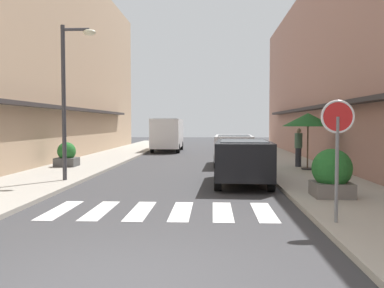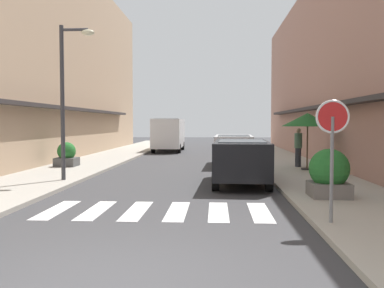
# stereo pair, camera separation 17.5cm
# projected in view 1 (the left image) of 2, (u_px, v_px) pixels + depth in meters

# --- Properties ---
(ground_plane) EXTENTS (82.87, 82.87, 0.00)m
(ground_plane) POSITION_uv_depth(u_px,v_px,m) (188.00, 165.00, 20.38)
(ground_plane) COLOR #38383A
(sidewalk_left) EXTENTS (3.16, 52.74, 0.12)m
(sidewalk_left) POSITION_uv_depth(u_px,v_px,m) (89.00, 164.00, 20.62)
(sidewalk_left) COLOR #9E998E
(sidewalk_left) RESTS_ON ground_plane
(sidewalk_right) EXTENTS (3.16, 52.74, 0.12)m
(sidewalk_right) POSITION_uv_depth(u_px,v_px,m) (289.00, 165.00, 20.15)
(sidewalk_right) COLOR #ADA899
(sidewalk_right) RESTS_ON ground_plane
(building_row_left) EXTENTS (5.50, 35.90, 11.30)m
(building_row_left) POSITION_uv_depth(u_px,v_px,m) (14.00, 53.00, 21.42)
(building_row_left) COLOR tan
(building_row_left) RESTS_ON ground_plane
(building_row_right) EXTENTS (5.50, 35.90, 9.77)m
(building_row_right) POSITION_uv_depth(u_px,v_px,m) (370.00, 65.00, 20.59)
(building_row_right) COLOR #A87A6B
(building_row_right) RESTS_ON ground_plane
(crosswalk) EXTENTS (5.20, 2.20, 0.01)m
(crosswalk) POSITION_uv_depth(u_px,v_px,m) (161.00, 211.00, 9.75)
(crosswalk) COLOR silver
(crosswalk) RESTS_ON ground_plane
(parked_car_near) EXTENTS (1.95, 4.44, 1.47)m
(parked_car_near) POSITION_uv_depth(u_px,v_px,m) (243.00, 157.00, 14.03)
(parked_car_near) COLOR black
(parked_car_near) RESTS_ON ground_plane
(parked_car_mid) EXTENTS (1.93, 4.14, 1.47)m
(parked_car_mid) POSITION_uv_depth(u_px,v_px,m) (234.00, 147.00, 20.26)
(parked_car_mid) COLOR silver
(parked_car_mid) RESTS_ON ground_plane
(delivery_van) EXTENTS (2.05, 5.42, 2.37)m
(delivery_van) POSITION_uv_depth(u_px,v_px,m) (168.00, 132.00, 30.50)
(delivery_van) COLOR silver
(delivery_van) RESTS_ON ground_plane
(round_street_sign) EXTENTS (0.65, 0.07, 2.37)m
(round_street_sign) POSITION_uv_depth(u_px,v_px,m) (338.00, 129.00, 8.09)
(round_street_sign) COLOR slate
(round_street_sign) RESTS_ON sidewalk_right
(street_lamp) EXTENTS (1.19, 0.28, 5.20)m
(street_lamp) POSITION_uv_depth(u_px,v_px,m) (69.00, 86.00, 14.10)
(street_lamp) COLOR #38383D
(street_lamp) RESTS_ON sidewalk_left
(cafe_umbrella) EXTENTS (2.13, 2.13, 2.35)m
(cafe_umbrella) POSITION_uv_depth(u_px,v_px,m) (308.00, 120.00, 17.40)
(cafe_umbrella) COLOR #262626
(cafe_umbrella) RESTS_ON sidewalk_right
(planter_corner) EXTENTS (1.04, 1.04, 1.26)m
(planter_corner) POSITION_uv_depth(u_px,v_px,m) (332.00, 174.00, 11.00)
(planter_corner) COLOR slate
(planter_corner) RESTS_ON sidewalk_right
(planter_midblock) EXTENTS (0.92, 0.92, 1.08)m
(planter_midblock) POSITION_uv_depth(u_px,v_px,m) (67.00, 155.00, 18.78)
(planter_midblock) COLOR #4C4C4C
(planter_midblock) RESTS_ON sidewalk_left
(pedestrian_walking_near) EXTENTS (0.34, 0.34, 1.71)m
(pedestrian_walking_near) POSITION_uv_depth(u_px,v_px,m) (298.00, 146.00, 18.61)
(pedestrian_walking_near) COLOR #282B33
(pedestrian_walking_near) RESTS_ON sidewalk_right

